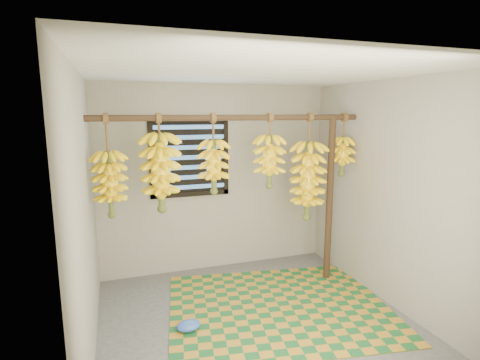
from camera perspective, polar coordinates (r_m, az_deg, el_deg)
name	(u,v)px	position (r m, az deg, el deg)	size (l,w,h in m)	color
floor	(258,324)	(3.96, 2.75, -21.13)	(3.00, 3.00, 0.01)	#4B4B4B
ceiling	(260,72)	(3.39, 3.12, 16.17)	(3.00, 3.00, 0.01)	silver
wall_back	(216,179)	(4.88, -3.61, 0.16)	(3.00, 0.01, 2.40)	gray
wall_left	(84,221)	(3.26, -22.63, -5.76)	(0.01, 3.00, 2.40)	gray
wall_right	(392,195)	(4.26, 22.09, -2.07)	(0.01, 3.00, 2.40)	gray
window	(190,157)	(4.73, -7.66, 3.44)	(1.00, 0.04, 1.00)	black
hanging_pole	(235,118)	(4.03, -0.70, 9.49)	(0.06, 0.06, 3.00)	#432F1B
support_post	(329,201)	(4.67, 13.48, -3.07)	(0.08, 0.08, 2.00)	#432F1B
woven_mat	(279,307)	(4.25, 5.94, -18.65)	(2.30, 1.84, 0.01)	#1B5D29
plastic_bag	(189,326)	(3.85, -7.84, -21.13)	(0.23, 0.17, 0.10)	#315ABA
banana_bunch_a	(110,184)	(3.90, -19.22, -0.60)	(0.32, 0.32, 1.02)	brown
banana_bunch_b	(161,173)	(3.91, -12.00, 1.10)	(0.38, 0.38, 1.00)	brown
banana_bunch_c	(214,166)	(4.01, -4.02, 2.07)	(0.32, 0.32, 0.86)	brown
banana_bunch_d	(269,161)	(4.21, 4.51, 2.85)	(0.34, 0.34, 0.83)	brown
banana_bunch_e	(308,181)	(4.47, 10.28, -0.16)	(0.38, 0.38, 1.25)	brown
banana_bunch_f	(342,156)	(4.66, 15.32, 3.55)	(0.28, 0.28, 0.75)	brown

